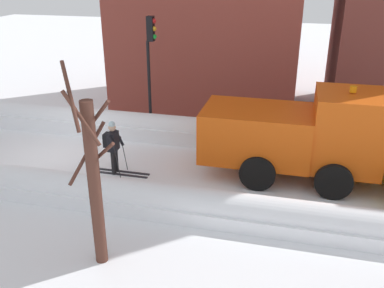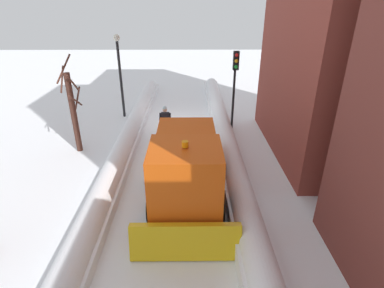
{
  "view_description": "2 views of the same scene",
  "coord_description": "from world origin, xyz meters",
  "px_view_note": "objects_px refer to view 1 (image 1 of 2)",
  "views": [
    {
      "loc": [
        12.08,
        7.95,
        6.37
      ],
      "look_at": [
        0.14,
        4.98,
        1.1
      ],
      "focal_mm": 39.45,
      "sensor_mm": 36.0,
      "label": 1
    },
    {
      "loc": [
        -0.67,
        17.53,
        6.82
      ],
      "look_at": [
        -0.79,
        5.86,
        1.21
      ],
      "focal_mm": 28.08,
      "sensor_mm": 36.0,
      "label": 2
    }
  ],
  "objects_px": {
    "bare_tree_near": "(94,180)",
    "traffic_light_pole": "(151,54)",
    "plow_truck": "(299,134)",
    "skier": "(113,145)"
  },
  "relations": [
    {
      "from": "traffic_light_pole",
      "to": "skier",
      "type": "bearing_deg",
      "value": -1.87
    },
    {
      "from": "skier",
      "to": "traffic_light_pole",
      "type": "distance_m",
      "value": 4.22
    },
    {
      "from": "plow_truck",
      "to": "skier",
      "type": "xyz_separation_m",
      "value": [
        1.16,
        -5.77,
        -0.48
      ]
    },
    {
      "from": "bare_tree_near",
      "to": "plow_truck",
      "type": "bearing_deg",
      "value": 141.55
    },
    {
      "from": "traffic_light_pole",
      "to": "bare_tree_near",
      "type": "distance_m",
      "value": 8.0
    },
    {
      "from": "plow_truck",
      "to": "traffic_light_pole",
      "type": "bearing_deg",
      "value": -113.18
    },
    {
      "from": "bare_tree_near",
      "to": "traffic_light_pole",
      "type": "bearing_deg",
      "value": -169.97
    },
    {
      "from": "bare_tree_near",
      "to": "skier",
      "type": "bearing_deg",
      "value": -160.48
    },
    {
      "from": "traffic_light_pole",
      "to": "bare_tree_near",
      "type": "xyz_separation_m",
      "value": [
        7.8,
        1.38,
        -1.13
      ]
    },
    {
      "from": "plow_truck",
      "to": "traffic_light_pole",
      "type": "height_order",
      "value": "traffic_light_pole"
    }
  ]
}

